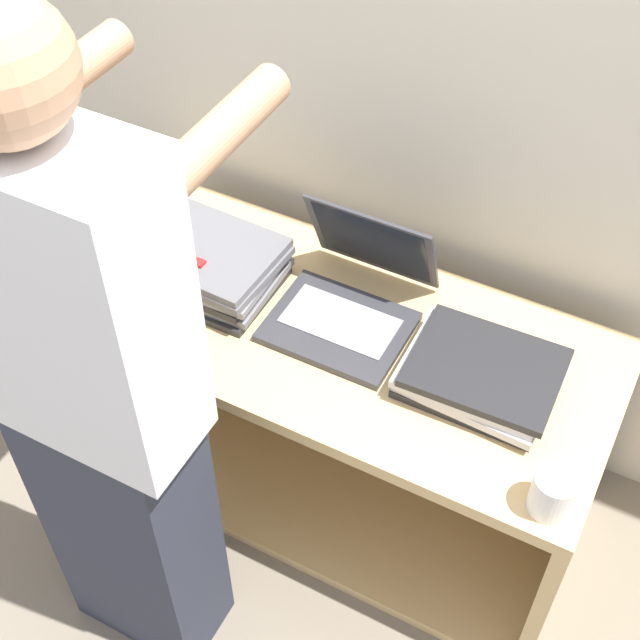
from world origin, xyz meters
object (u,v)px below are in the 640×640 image
Objects in this scene: laptop_open at (350,299)px; laptop_stack_left at (210,265)px; person at (100,405)px; laptop_stack_right at (481,374)px; mug at (553,493)px.

laptop_stack_left is at bearing -170.06° from laptop_open.
person is at bearing -77.07° from laptop_stack_left.
laptop_open is 0.36m from laptop_stack_right.
laptop_stack_left is at bearing 102.93° from person.
laptop_open is at bearing 170.05° from laptop_stack_right.
laptop_open reaches higher than mug.
person is (-0.22, -0.61, 0.16)m from laptop_open.
laptop_open is 0.65m from mug.
person reaches higher than laptop_stack_left.
laptop_stack_right is (0.35, -0.06, -0.01)m from laptop_open.
laptop_open is 1.03× the size of laptop_stack_left.
laptop_stack_right is at bearing -9.95° from laptop_open.
laptop_stack_right is 0.82m from person.
mug reaches higher than laptop_stack_right.
mug is (0.59, -0.29, -0.00)m from laptop_open.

